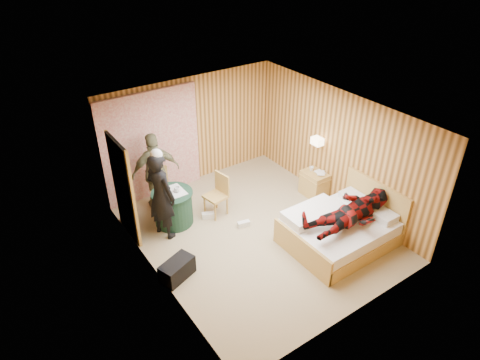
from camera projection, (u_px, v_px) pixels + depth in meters
floor at (256, 232)px, 8.50m from camera, size 4.20×5.00×0.01m
ceiling at (259, 116)px, 7.19m from camera, size 4.20×5.00×0.01m
wall_back at (191, 131)px, 9.60m from camera, size 4.20×0.02×2.50m
wall_left at (151, 218)px, 6.83m from camera, size 0.02×5.00×2.50m
wall_right at (338, 149)px, 8.86m from camera, size 0.02×5.00×2.50m
curtain at (151, 146)px, 9.10m from camera, size 2.20×0.08×2.40m
doorway at (123, 190)px, 7.95m from camera, size 0.06×0.90×2.05m
wall_lamp at (317, 141)px, 9.06m from camera, size 0.26×0.24×0.16m
bed at (339, 229)px, 8.10m from camera, size 1.96×1.50×1.03m
nightstand at (314, 183)px, 9.51m from camera, size 0.43×0.59×0.57m
round_table at (173, 207)px, 8.60m from camera, size 0.83×0.83×0.74m
chair_far at (159, 185)px, 8.99m from camera, size 0.52×0.52×0.93m
chair_near at (218, 191)px, 8.81m from camera, size 0.48×0.48×0.91m
duffel_bag at (177, 270)px, 7.36m from camera, size 0.69×0.52×0.35m
sneaker_left at (244, 224)px, 8.65m from camera, size 0.27×0.16×0.11m
sneaker_right at (209, 215)px, 8.88m from camera, size 0.31×0.22×0.13m
woman_standing at (161, 196)px, 8.01m from camera, size 0.61×0.76×1.80m
man_at_table at (156, 172)px, 8.83m from camera, size 1.06×0.56×1.72m
man_on_bed at (353, 207)px, 7.62m from camera, size 0.86×0.67×1.77m
book_lower at (317, 173)px, 9.33m from camera, size 0.17×0.23×0.02m
book_upper at (317, 173)px, 9.32m from camera, size 0.27×0.28×0.02m
cup_nightstand at (311, 169)px, 9.44m from camera, size 0.12×0.12×0.09m
cup_table at (177, 189)px, 8.40m from camera, size 0.16×0.16×0.10m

